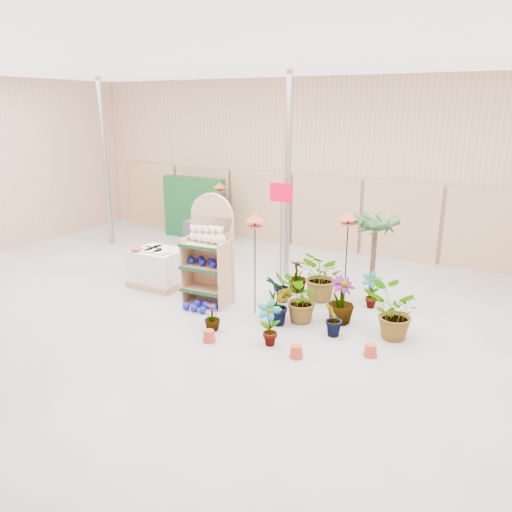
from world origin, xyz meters
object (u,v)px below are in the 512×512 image
at_px(display_shelf, 210,253).
at_px(potted_plant_2, 301,300).
at_px(bird_table_front, 255,221).
at_px(pallet_stack, 159,268).

relative_size(display_shelf, potted_plant_2, 2.50).
xyz_separation_m(display_shelf, bird_table_front, (1.07, -0.12, 0.80)).
xyz_separation_m(display_shelf, pallet_stack, (-1.51, 0.22, -0.59)).
bearing_deg(bird_table_front, pallet_stack, 172.52).
distance_m(bird_table_front, potted_plant_2, 1.65).
xyz_separation_m(bird_table_front, potted_plant_2, (0.94, 0.03, -1.35)).
bearing_deg(pallet_stack, display_shelf, -8.20).
bearing_deg(potted_plant_2, display_shelf, 177.39).
distance_m(display_shelf, potted_plant_2, 2.09).
xyz_separation_m(display_shelf, potted_plant_2, (2.01, -0.09, -0.56)).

